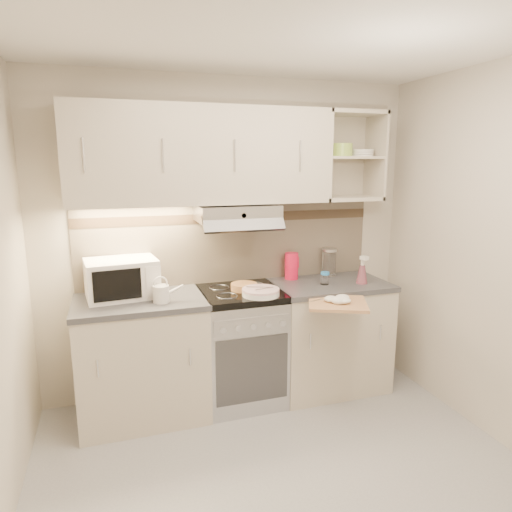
{
  "coord_description": "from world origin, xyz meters",
  "views": [
    {
      "loc": [
        -0.91,
        -2.12,
        1.86
      ],
      "look_at": [
        0.07,
        0.95,
        1.19
      ],
      "focal_mm": 32.0,
      "sensor_mm": 36.0,
      "label": 1
    }
  ],
  "objects_px": {
    "spray_bottle": "(362,272)",
    "cutting_board": "(337,303)",
    "microwave": "(122,278)",
    "electric_range": "(241,345)",
    "watering_can": "(162,293)",
    "plate_stack": "(261,292)",
    "pink_pitcher": "(292,266)",
    "glass_jar": "(329,262)"
  },
  "relations": [
    {
      "from": "watering_can",
      "to": "plate_stack",
      "type": "height_order",
      "value": "watering_can"
    },
    {
      "from": "microwave",
      "to": "pink_pitcher",
      "type": "xyz_separation_m",
      "value": [
        1.36,
        0.11,
        -0.03
      ]
    },
    {
      "from": "glass_jar",
      "to": "cutting_board",
      "type": "xyz_separation_m",
      "value": [
        -0.25,
        -0.64,
        -0.15
      ]
    },
    {
      "from": "electric_range",
      "to": "glass_jar",
      "type": "distance_m",
      "value": 1.03
    },
    {
      "from": "microwave",
      "to": "spray_bottle",
      "type": "bearing_deg",
      "value": -12.6
    },
    {
      "from": "pink_pitcher",
      "to": "glass_jar",
      "type": "xyz_separation_m",
      "value": [
        0.34,
        -0.0,
        0.01
      ]
    },
    {
      "from": "electric_range",
      "to": "pink_pitcher",
      "type": "bearing_deg",
      "value": 21.96
    },
    {
      "from": "plate_stack",
      "to": "spray_bottle",
      "type": "height_order",
      "value": "spray_bottle"
    },
    {
      "from": "electric_range",
      "to": "cutting_board",
      "type": "relative_size",
      "value": 2.23
    },
    {
      "from": "spray_bottle",
      "to": "watering_can",
      "type": "bearing_deg",
      "value": 163.23
    },
    {
      "from": "electric_range",
      "to": "pink_pitcher",
      "type": "distance_m",
      "value": 0.77
    },
    {
      "from": "electric_range",
      "to": "microwave",
      "type": "distance_m",
      "value": 1.05
    },
    {
      "from": "electric_range",
      "to": "spray_bottle",
      "type": "height_order",
      "value": "spray_bottle"
    },
    {
      "from": "watering_can",
      "to": "electric_range",
      "type": "bearing_deg",
      "value": 11.56
    },
    {
      "from": "pink_pitcher",
      "to": "glass_jar",
      "type": "height_order",
      "value": "glass_jar"
    },
    {
      "from": "electric_range",
      "to": "glass_jar",
      "type": "relative_size",
      "value": 3.82
    },
    {
      "from": "microwave",
      "to": "glass_jar",
      "type": "height_order",
      "value": "microwave"
    },
    {
      "from": "microwave",
      "to": "pink_pitcher",
      "type": "height_order",
      "value": "microwave"
    },
    {
      "from": "watering_can",
      "to": "glass_jar",
      "type": "bearing_deg",
      "value": 12.6
    },
    {
      "from": "watering_can",
      "to": "spray_bottle",
      "type": "bearing_deg",
      "value": 0.72
    },
    {
      "from": "electric_range",
      "to": "cutting_board",
      "type": "xyz_separation_m",
      "value": [
        0.59,
        -0.44,
        0.42
      ]
    },
    {
      "from": "microwave",
      "to": "cutting_board",
      "type": "relative_size",
      "value": 1.3
    },
    {
      "from": "pink_pitcher",
      "to": "spray_bottle",
      "type": "xyz_separation_m",
      "value": [
        0.49,
        -0.3,
        -0.02
      ]
    },
    {
      "from": "spray_bottle",
      "to": "cutting_board",
      "type": "bearing_deg",
      "value": -156.74
    },
    {
      "from": "cutting_board",
      "to": "pink_pitcher",
      "type": "bearing_deg",
      "value": 121.74
    },
    {
      "from": "pink_pitcher",
      "to": "cutting_board",
      "type": "xyz_separation_m",
      "value": [
        0.09,
        -0.64,
        -0.14
      ]
    },
    {
      "from": "pink_pitcher",
      "to": "cutting_board",
      "type": "bearing_deg",
      "value": -88.34
    },
    {
      "from": "cutting_board",
      "to": "microwave",
      "type": "bearing_deg",
      "value": -176.71
    },
    {
      "from": "spray_bottle",
      "to": "electric_range",
      "type": "bearing_deg",
      "value": 156.5
    },
    {
      "from": "microwave",
      "to": "cutting_board",
      "type": "distance_m",
      "value": 1.56
    },
    {
      "from": "electric_range",
      "to": "pink_pitcher",
      "type": "xyz_separation_m",
      "value": [
        0.5,
        0.2,
        0.56
      ]
    },
    {
      "from": "electric_range",
      "to": "watering_can",
      "type": "xyz_separation_m",
      "value": [
        -0.6,
        -0.12,
        0.52
      ]
    },
    {
      "from": "glass_jar",
      "to": "cutting_board",
      "type": "distance_m",
      "value": 0.71
    },
    {
      "from": "watering_can",
      "to": "spray_bottle",
      "type": "distance_m",
      "value": 1.58
    },
    {
      "from": "plate_stack",
      "to": "glass_jar",
      "type": "distance_m",
      "value": 0.84
    },
    {
      "from": "plate_stack",
      "to": "spray_bottle",
      "type": "distance_m",
      "value": 0.89
    },
    {
      "from": "electric_range",
      "to": "spray_bottle",
      "type": "bearing_deg",
      "value": -5.95
    },
    {
      "from": "plate_stack",
      "to": "glass_jar",
      "type": "bearing_deg",
      "value": 27.22
    },
    {
      "from": "plate_stack",
      "to": "cutting_board",
      "type": "bearing_deg",
      "value": -28.24
    },
    {
      "from": "watering_can",
      "to": "cutting_board",
      "type": "bearing_deg",
      "value": -15.02
    },
    {
      "from": "microwave",
      "to": "plate_stack",
      "type": "bearing_deg",
      "value": -22.43
    },
    {
      "from": "microwave",
      "to": "glass_jar",
      "type": "bearing_deg",
      "value": -2.96
    }
  ]
}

